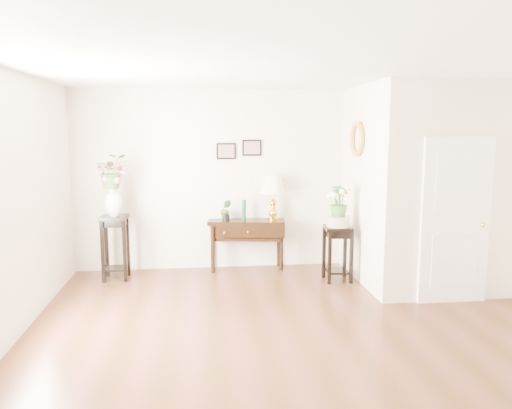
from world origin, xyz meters
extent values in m
cube|color=#432610|center=(0.00, 0.00, 0.00)|extent=(6.00, 5.50, 0.02)
cube|color=white|center=(0.00, 0.00, 2.80)|extent=(6.00, 5.50, 0.02)
cube|color=beige|center=(0.00, 2.75, 1.40)|extent=(6.00, 0.02, 2.80)
cube|color=beige|center=(0.00, -2.75, 1.40)|extent=(6.00, 0.02, 2.80)
cube|color=beige|center=(-3.00, 0.00, 1.40)|extent=(0.02, 5.50, 2.80)
cube|color=beige|center=(2.10, 1.77, 1.40)|extent=(1.80, 1.95, 2.80)
cube|color=white|center=(2.10, 0.78, 1.05)|extent=(0.90, 0.05, 2.10)
cube|color=black|center=(-0.65, 2.73, 1.85)|extent=(0.30, 0.02, 0.25)
cube|color=black|center=(-0.25, 2.73, 1.90)|extent=(0.30, 0.02, 0.25)
torus|color=#CC7E35|center=(1.16, 1.90, 2.05)|extent=(0.07, 0.51, 0.51)
cube|color=black|center=(-0.35, 2.57, 0.39)|extent=(1.23, 0.56, 0.79)
cube|color=gold|center=(0.06, 2.57, 1.14)|extent=(0.52, 0.52, 0.71)
cylinder|color=#113F27|center=(-0.39, 2.57, 0.96)|extent=(0.08, 0.08, 0.32)
imported|color=#3A6C27|center=(-0.67, 2.57, 0.94)|extent=(0.17, 0.14, 0.31)
cube|color=black|center=(-2.31, 2.28, 0.47)|extent=(0.40, 0.40, 0.95)
imported|color=#3A6C27|center=(-2.31, 2.28, 1.60)|extent=(0.52, 0.48, 0.50)
cube|color=black|center=(0.90, 1.83, 0.40)|extent=(0.41, 0.41, 0.80)
cylinder|color=tan|center=(0.90, 1.83, 0.88)|extent=(0.37, 0.37, 0.15)
imported|color=#3A6C27|center=(0.90, 1.83, 1.16)|extent=(0.30, 0.30, 0.47)
camera|label=1|loc=(-1.09, -5.02, 2.19)|focal=35.00mm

